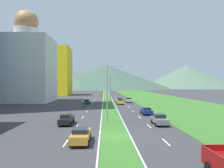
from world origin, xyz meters
TOP-DOWN VIEW (x-y plane):
  - ground_plane at (0.00, 0.00)m, footprint 600.00×600.00m
  - grass_median at (0.00, 60.00)m, footprint 3.20×240.00m
  - grass_verge_right at (20.60, 60.00)m, footprint 24.00×240.00m
  - lane_dash_left_2 at (-5.10, -2.73)m, footprint 0.16×2.80m
  - lane_dash_left_3 at (-5.10, 5.91)m, footprint 0.16×2.80m
  - lane_dash_left_4 at (-5.10, 14.54)m, footprint 0.16×2.80m
  - lane_dash_left_5 at (-5.10, 23.18)m, footprint 0.16×2.80m
  - lane_dash_left_6 at (-5.10, 31.81)m, footprint 0.16×2.80m
  - lane_dash_left_7 at (-5.10, 40.45)m, footprint 0.16×2.80m
  - lane_dash_left_8 at (-5.10, 49.09)m, footprint 0.16×2.80m
  - lane_dash_left_9 at (-5.10, 57.72)m, footprint 0.16×2.80m
  - lane_dash_left_10 at (-5.10, 66.36)m, footprint 0.16×2.80m
  - lane_dash_left_11 at (-5.10, 74.99)m, footprint 0.16×2.80m
  - lane_dash_left_12 at (-5.10, 83.63)m, footprint 0.16×2.80m
  - lane_dash_left_13 at (-5.10, 92.26)m, footprint 0.16×2.80m
  - lane_dash_left_14 at (-5.10, 100.90)m, footprint 0.16×2.80m
  - lane_dash_left_15 at (-5.10, 109.53)m, footprint 0.16×2.80m
  - lane_dash_right_2 at (5.10, -2.73)m, footprint 0.16×2.80m
  - lane_dash_right_3 at (5.10, 5.91)m, footprint 0.16×2.80m
  - lane_dash_right_4 at (5.10, 14.54)m, footprint 0.16×2.80m
  - lane_dash_right_5 at (5.10, 23.18)m, footprint 0.16×2.80m
  - lane_dash_right_6 at (5.10, 31.81)m, footprint 0.16×2.80m
  - lane_dash_right_7 at (5.10, 40.45)m, footprint 0.16×2.80m
  - lane_dash_right_8 at (5.10, 49.09)m, footprint 0.16×2.80m
  - lane_dash_right_9 at (5.10, 57.72)m, footprint 0.16×2.80m
  - lane_dash_right_10 at (5.10, 66.36)m, footprint 0.16×2.80m
  - lane_dash_right_11 at (5.10, 74.99)m, footprint 0.16×2.80m
  - lane_dash_right_12 at (5.10, 83.63)m, footprint 0.16×2.80m
  - lane_dash_right_13 at (5.10, 92.26)m, footprint 0.16×2.80m
  - lane_dash_right_14 at (5.10, 100.90)m, footprint 0.16×2.80m
  - lane_dash_right_15 at (5.10, 109.53)m, footprint 0.16×2.80m
  - edge_line_median_left at (-1.75, 60.00)m, footprint 0.16×240.00m
  - edge_line_median_right at (1.75, 60.00)m, footprint 0.16×240.00m
  - domed_building at (-27.62, 50.49)m, footprint 17.16×17.16m
  - midrise_colored at (-28.73, 94.96)m, footprint 17.68×17.68m
  - hill_far_left at (-88.57, 250.76)m, footprint 186.01×186.01m
  - hill_far_center at (-0.23, 264.68)m, footprint 170.00×170.00m
  - hill_far_right at (115.76, 285.70)m, footprint 138.68×138.68m
  - street_lamp_near at (-0.38, 8.86)m, footprint 3.40×0.41m
  - street_lamp_mid at (0.02, 32.54)m, footprint 2.60×0.37m
  - car_0 at (3.36, 39.50)m, footprint 1.88×4.09m
  - car_1 at (-6.79, 7.59)m, footprint 1.86×4.69m
  - car_2 at (6.56, 45.66)m, footprint 1.95×4.17m
  - car_3 at (6.81, 6.81)m, footprint 1.89×4.33m
  - car_4 at (-6.58, 40.69)m, footprint 1.86×4.04m
  - car_5 at (3.59, 48.35)m, footprint 1.93×4.52m
  - car_6 at (6.99, 17.84)m, footprint 1.96×4.43m
  - car_7 at (-3.60, -2.69)m, footprint 1.88×4.63m
  - motorcycle_rider at (-6.50, 31.68)m, footprint 0.36×2.00m

SIDE VIEW (x-z plane):
  - ground_plane at x=0.00m, z-range 0.00..0.00m
  - lane_dash_left_2 at x=-5.10m, z-range 0.00..0.01m
  - lane_dash_left_3 at x=-5.10m, z-range 0.00..0.01m
  - lane_dash_left_4 at x=-5.10m, z-range 0.00..0.01m
  - lane_dash_left_5 at x=-5.10m, z-range 0.00..0.01m
  - lane_dash_left_6 at x=-5.10m, z-range 0.00..0.01m
  - lane_dash_left_7 at x=-5.10m, z-range 0.00..0.01m
  - lane_dash_left_8 at x=-5.10m, z-range 0.00..0.01m
  - lane_dash_left_9 at x=-5.10m, z-range 0.00..0.01m
  - lane_dash_left_10 at x=-5.10m, z-range 0.00..0.01m
  - lane_dash_left_11 at x=-5.10m, z-range 0.00..0.01m
  - lane_dash_left_12 at x=-5.10m, z-range 0.00..0.01m
  - lane_dash_left_13 at x=-5.10m, z-range 0.00..0.01m
  - lane_dash_left_14 at x=-5.10m, z-range 0.00..0.01m
  - lane_dash_left_15 at x=-5.10m, z-range 0.00..0.01m
  - lane_dash_right_2 at x=5.10m, z-range 0.00..0.01m
  - lane_dash_right_3 at x=5.10m, z-range 0.00..0.01m
  - lane_dash_right_4 at x=5.10m, z-range 0.00..0.01m
  - lane_dash_right_5 at x=5.10m, z-range 0.00..0.01m
  - lane_dash_right_6 at x=5.10m, z-range 0.00..0.01m
  - lane_dash_right_7 at x=5.10m, z-range 0.00..0.01m
  - lane_dash_right_8 at x=5.10m, z-range 0.00..0.01m
  - lane_dash_right_9 at x=5.10m, z-range 0.00..0.01m
  - lane_dash_right_10 at x=5.10m, z-range 0.00..0.01m
  - lane_dash_right_11 at x=5.10m, z-range 0.00..0.01m
  - lane_dash_right_12 at x=5.10m, z-range 0.00..0.01m
  - lane_dash_right_13 at x=5.10m, z-range 0.00..0.01m
  - lane_dash_right_14 at x=5.10m, z-range 0.00..0.01m
  - lane_dash_right_15 at x=5.10m, z-range 0.00..0.01m
  - edge_line_median_left at x=-1.75m, z-range 0.00..0.01m
  - edge_line_median_right at x=1.75m, z-range 0.00..0.01m
  - grass_median at x=0.00m, z-range 0.00..0.06m
  - grass_verge_right at x=20.60m, z-range 0.00..0.06m
  - car_6 at x=6.99m, z-range 0.03..1.39m
  - motorcycle_rider at x=-6.50m, z-range -0.15..1.65m
  - car_5 at x=3.59m, z-range 0.03..1.47m
  - car_4 at x=-6.58m, z-range 0.03..1.50m
  - car_7 at x=-3.60m, z-range 0.03..1.53m
  - car_3 at x=6.81m, z-range 0.01..1.57m
  - car_1 at x=-6.79m, z-range 0.01..1.58m
  - car_2 at x=6.56m, z-range 0.01..1.61m
  - car_0 at x=3.36m, z-range 0.00..1.63m
  - street_lamp_mid at x=0.02m, z-range 0.65..8.85m
  - street_lamp_near at x=-0.38m, z-range 0.74..9.60m
  - domed_building at x=-27.62m, z-range -3.22..27.81m
  - midrise_colored at x=-28.73m, z-range 0.00..25.69m
  - hill_far_center at x=-0.23m, z-range 0.00..31.30m
  - hill_far_right at x=115.76m, z-range 0.00..32.98m
  - hill_far_left at x=-88.57m, z-range 0.00..44.01m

